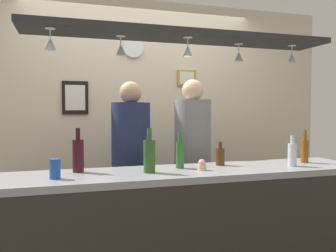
{
  "coord_description": "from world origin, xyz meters",
  "views": [
    {
      "loc": [
        -0.83,
        -2.62,
        1.4
      ],
      "look_at": [
        0.0,
        0.1,
        1.28
      ],
      "focal_mm": 36.97,
      "sensor_mm": 36.0,
      "label": 1
    }
  ],
  "objects_px": {
    "person_right_grey_shirt": "(193,152)",
    "bottle_beer_amber_tall": "(305,150)",
    "bottle_beer_green_import": "(180,154)",
    "picture_frame_caricature": "(75,98)",
    "bottle_wine_dark_red": "(78,155)",
    "bottle_champagne_green": "(149,155)",
    "bottle_beer_brown_stubby": "(220,156)",
    "drink_can": "(55,169)",
    "cupcake": "(202,165)",
    "bottle_soda_clear": "(292,154)",
    "picture_frame_upper_small": "(187,78)",
    "person_left_navy_shirt": "(131,156)",
    "wall_clock": "(133,47)"
  },
  "relations": [
    {
      "from": "bottle_wine_dark_red",
      "to": "wall_clock",
      "type": "bearing_deg",
      "value": 63.45
    },
    {
      "from": "person_left_navy_shirt",
      "to": "bottle_champagne_green",
      "type": "height_order",
      "value": "person_left_navy_shirt"
    },
    {
      "from": "bottle_beer_green_import",
      "to": "bottle_beer_amber_tall",
      "type": "relative_size",
      "value": 1.0
    },
    {
      "from": "person_left_navy_shirt",
      "to": "bottle_beer_green_import",
      "type": "distance_m",
      "value": 0.69
    },
    {
      "from": "picture_frame_caricature",
      "to": "bottle_champagne_green",
      "type": "bearing_deg",
      "value": -73.22
    },
    {
      "from": "picture_frame_upper_small",
      "to": "wall_clock",
      "type": "height_order",
      "value": "wall_clock"
    },
    {
      "from": "bottle_wine_dark_red",
      "to": "picture_frame_caricature",
      "type": "height_order",
      "value": "picture_frame_caricature"
    },
    {
      "from": "person_right_grey_shirt",
      "to": "picture_frame_caricature",
      "type": "relative_size",
      "value": 4.97
    },
    {
      "from": "picture_frame_caricature",
      "to": "drink_can",
      "type": "bearing_deg",
      "value": -96.69
    },
    {
      "from": "person_left_navy_shirt",
      "to": "person_right_grey_shirt",
      "type": "height_order",
      "value": "person_right_grey_shirt"
    },
    {
      "from": "bottle_beer_brown_stubby",
      "to": "bottle_champagne_green",
      "type": "xyz_separation_m",
      "value": [
        -0.59,
        -0.15,
        0.05
      ]
    },
    {
      "from": "bottle_soda_clear",
      "to": "picture_frame_upper_small",
      "type": "xyz_separation_m",
      "value": [
        -0.31,
        1.48,
        0.69
      ]
    },
    {
      "from": "picture_frame_upper_small",
      "to": "picture_frame_caricature",
      "type": "distance_m",
      "value": 1.24
    },
    {
      "from": "drink_can",
      "to": "picture_frame_caricature",
      "type": "bearing_deg",
      "value": 83.31
    },
    {
      "from": "bottle_champagne_green",
      "to": "bottle_soda_clear",
      "type": "xyz_separation_m",
      "value": [
        1.1,
        -0.04,
        -0.03
      ]
    },
    {
      "from": "bottle_beer_amber_tall",
      "to": "drink_can",
      "type": "bearing_deg",
      "value": -176.66
    },
    {
      "from": "person_right_grey_shirt",
      "to": "bottle_champagne_green",
      "type": "bearing_deg",
      "value": -128.66
    },
    {
      "from": "person_right_grey_shirt",
      "to": "bottle_beer_amber_tall",
      "type": "distance_m",
      "value": 0.98
    },
    {
      "from": "bottle_beer_green_import",
      "to": "wall_clock",
      "type": "bearing_deg",
      "value": 93.47
    },
    {
      "from": "picture_frame_caricature",
      "to": "bottle_wine_dark_red",
      "type": "bearing_deg",
      "value": -91.21
    },
    {
      "from": "person_right_grey_shirt",
      "to": "wall_clock",
      "type": "distance_m",
      "value": 1.33
    },
    {
      "from": "drink_can",
      "to": "picture_frame_caricature",
      "type": "distance_m",
      "value": 1.56
    },
    {
      "from": "picture_frame_upper_small",
      "to": "bottle_beer_brown_stubby",
      "type": "bearing_deg",
      "value": -98.47
    },
    {
      "from": "bottle_wine_dark_red",
      "to": "bottle_champagne_green",
      "type": "bearing_deg",
      "value": -19.01
    },
    {
      "from": "bottle_beer_brown_stubby",
      "to": "drink_can",
      "type": "xyz_separation_m",
      "value": [
        -1.2,
        -0.19,
        -0.01
      ]
    },
    {
      "from": "bottle_beer_brown_stubby",
      "to": "cupcake",
      "type": "xyz_separation_m",
      "value": [
        -0.22,
        -0.17,
        -0.03
      ]
    },
    {
      "from": "bottle_beer_brown_stubby",
      "to": "bottle_wine_dark_red",
      "type": "xyz_separation_m",
      "value": [
        -1.05,
        0.01,
        0.05
      ]
    },
    {
      "from": "person_right_grey_shirt",
      "to": "drink_can",
      "type": "xyz_separation_m",
      "value": [
        -1.2,
        -0.79,
        0.03
      ]
    },
    {
      "from": "bottle_soda_clear",
      "to": "bottle_champagne_green",
      "type": "bearing_deg",
      "value": 177.67
    },
    {
      "from": "bottle_beer_green_import",
      "to": "picture_frame_caricature",
      "type": "height_order",
      "value": "picture_frame_caricature"
    },
    {
      "from": "bottle_beer_green_import",
      "to": "person_left_navy_shirt",
      "type": "bearing_deg",
      "value": 110.53
    },
    {
      "from": "bottle_champagne_green",
      "to": "person_right_grey_shirt",
      "type": "bearing_deg",
      "value": 51.34
    },
    {
      "from": "bottle_beer_brown_stubby",
      "to": "drink_can",
      "type": "height_order",
      "value": "bottle_beer_brown_stubby"
    },
    {
      "from": "drink_can",
      "to": "cupcake",
      "type": "bearing_deg",
      "value": 1.14
    },
    {
      "from": "bottle_champagne_green",
      "to": "bottle_beer_brown_stubby",
      "type": "bearing_deg",
      "value": 13.88
    },
    {
      "from": "bottle_beer_brown_stubby",
      "to": "picture_frame_caricature",
      "type": "bearing_deg",
      "value": 128.55
    },
    {
      "from": "bottle_beer_green_import",
      "to": "person_right_grey_shirt",
      "type": "bearing_deg",
      "value": 61.74
    },
    {
      "from": "bottle_beer_green_import",
      "to": "bottle_beer_amber_tall",
      "type": "distance_m",
      "value": 1.05
    },
    {
      "from": "person_left_navy_shirt",
      "to": "wall_clock",
      "type": "distance_m",
      "value": 1.28
    },
    {
      "from": "picture_frame_upper_small",
      "to": "bottle_beer_green_import",
      "type": "bearing_deg",
      "value": -111.81
    },
    {
      "from": "bottle_beer_green_import",
      "to": "picture_frame_caricature",
      "type": "distance_m",
      "value": 1.55
    },
    {
      "from": "cupcake",
      "to": "bottle_champagne_green",
      "type": "bearing_deg",
      "value": 176.94
    },
    {
      "from": "bottle_beer_green_import",
      "to": "bottle_wine_dark_red",
      "type": "bearing_deg",
      "value": 176.08
    },
    {
      "from": "bottle_wine_dark_red",
      "to": "bottle_champagne_green",
      "type": "relative_size",
      "value": 1.0
    },
    {
      "from": "drink_can",
      "to": "cupcake",
      "type": "xyz_separation_m",
      "value": [
        0.98,
        0.02,
        -0.03
      ]
    },
    {
      "from": "bottle_beer_amber_tall",
      "to": "picture_frame_upper_small",
      "type": "relative_size",
      "value": 1.18
    },
    {
      "from": "person_right_grey_shirt",
      "to": "bottle_beer_green_import",
      "type": "distance_m",
      "value": 0.73
    },
    {
      "from": "picture_frame_caricature",
      "to": "picture_frame_upper_small",
      "type": "bearing_deg",
      "value": 0.0
    },
    {
      "from": "bottle_beer_green_import",
      "to": "picture_frame_upper_small",
      "type": "relative_size",
      "value": 1.18
    },
    {
      "from": "bottle_soda_clear",
      "to": "wall_clock",
      "type": "bearing_deg",
      "value": 122.07
    }
  ]
}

